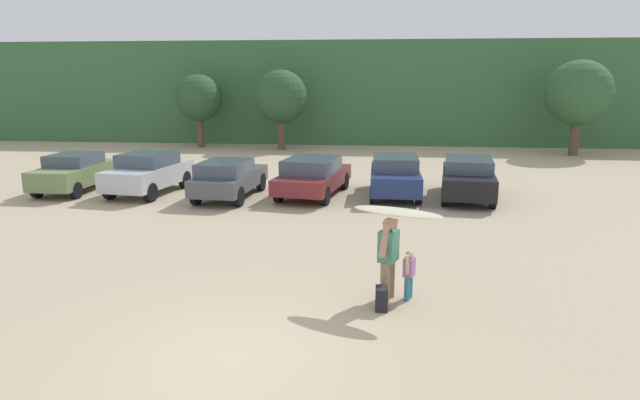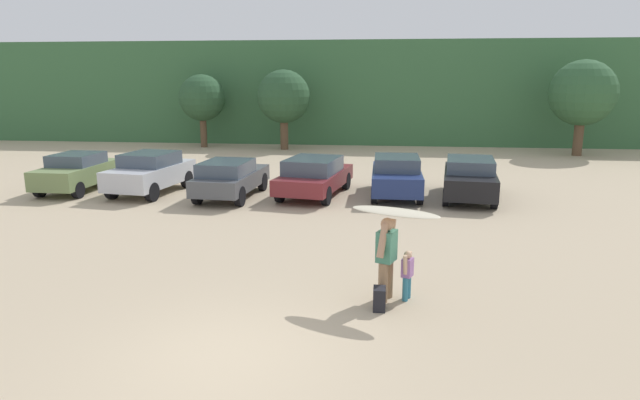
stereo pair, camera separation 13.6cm
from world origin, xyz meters
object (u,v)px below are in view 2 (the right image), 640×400
Objects in this scene: parked_car_black at (470,178)px; person_adult at (386,254)px; parked_car_maroon at (314,175)px; person_child at (407,272)px; parked_car_olive_green at (77,171)px; parked_car_silver at (150,172)px; surfboard_cream at (395,212)px; parked_car_dark_gray at (230,177)px; backpack_dropped at (379,299)px; parked_car_navy at (396,175)px.

person_adult reaches higher than parked_car_black.
parked_car_maroon is at bearing 98.07° from parked_car_black.
person_adult reaches higher than person_child.
parked_car_olive_green is 3.08m from parked_car_silver.
parked_car_black is 2.39× the size of surfboard_cream.
parked_car_black reaches higher than parked_car_dark_gray.
backpack_dropped is at bearing -128.89° from parked_car_olive_green.
parked_car_navy is at bearing -76.44° from parked_car_dark_gray.
backpack_dropped is (-0.26, -0.51, -1.62)m from surfboard_cream.
surfboard_cream is 1.72m from backpack_dropped.
surfboard_cream is (-0.25, -10.06, 1.05)m from parked_car_navy.
parked_car_navy is at bearing -68.49° from person_child.
parked_car_maroon reaches higher than parked_car_dark_gray.
backpack_dropped is (-0.51, -10.57, -0.57)m from parked_car_navy.
parked_car_navy reaches higher than parked_car_black.
person_adult is 0.92m from backpack_dropped.
parked_car_silver is at bearing 98.54° from parked_car_black.
backpack_dropped is at bearing -130.40° from parked_car_silver.
backpack_dropped is at bearing 169.61° from parked_car_black.
person_child is (0.03, -9.99, -0.21)m from parked_car_navy.
backpack_dropped is at bearing 85.13° from surfboard_cream.
parked_car_maroon is 1.15× the size of parked_car_navy.
parked_car_maroon is 10.11m from person_adult.
parked_car_navy is 10.06m from person_adult.
parked_car_dark_gray is (3.31, -0.47, -0.06)m from parked_car_silver.
parked_car_navy is at bearing -68.84° from surfboard_cream.
person_adult is (-3.07, -9.89, 0.17)m from parked_car_black.
surfboard_cream is (9.22, -9.50, 1.01)m from parked_car_silver.
parked_car_maroon is at bearing -72.52° from parked_car_dark_gray.
parked_car_olive_green is at bearing 96.00° from parked_car_silver.
backpack_dropped is at bearing -156.09° from parked_car_maroon.
parked_car_dark_gray is 6.24m from parked_car_navy.
parked_car_black reaches higher than backpack_dropped.
parked_car_black is 10.03× the size of backpack_dropped.
parked_car_navy reaches higher than parked_car_maroon.
person_adult is at bearing 28.61° from person_child.
parked_car_olive_green reaches higher than backpack_dropped.
parked_car_silver is at bearing 102.14° from parked_car_maroon.
parked_car_dark_gray is 10.84m from surfboard_cream.
parked_car_olive_green is at bearing 100.80° from parked_car_maroon.
parked_car_silver is 2.45× the size of person_adult.
parked_car_silver reaches higher than parked_car_olive_green.
parked_car_silver is 9.33× the size of backpack_dropped.
person_child is at bearing -151.39° from person_adult.
backpack_dropped is at bearing 176.95° from parked_car_navy.
parked_car_navy reaches higher than parked_car_olive_green.
person_adult is at bearing 169.38° from parked_car_black.
parked_car_dark_gray is at bearing -36.09° from person_adult.
parked_car_maroon is at bearing -79.88° from parked_car_silver.
parked_car_olive_green is at bearing -15.42° from surfboard_cream.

